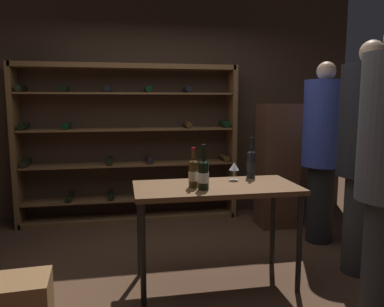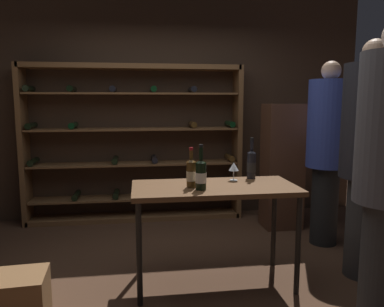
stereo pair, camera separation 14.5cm
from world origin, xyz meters
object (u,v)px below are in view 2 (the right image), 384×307
Objects in this scene: person_guest_plum_blouse at (327,145)px; wine_crate at (10,303)px; wine_bottle_red_label at (191,173)px; wine_glass_stemmed_right at (234,167)px; person_guest_khaki at (369,149)px; wine_glass_stemmed_center at (199,168)px; display_cabinet at (282,166)px; wine_rack at (135,144)px; tasting_table at (214,196)px; wine_bottle_amber_reserve at (201,174)px; wine_bottle_gold_foil at (251,164)px.

person_guest_plum_blouse reaches higher than wine_crate.
wine_glass_stemmed_right is (0.40, 0.20, -0.00)m from wine_bottle_red_label.
person_guest_khaki is 1.14m from wine_glass_stemmed_right.
wine_glass_stemmed_center is at bearing 65.08° from wine_bottle_red_label.
person_guest_plum_blouse reaches higher than display_cabinet.
wine_glass_stemmed_center is (0.56, -1.66, -0.03)m from wine_rack.
wine_bottle_red_label is (-1.54, -0.74, -0.11)m from person_guest_plum_blouse.
display_cabinet is at bearing 49.88° from tasting_table.
wine_glass_stemmed_right is at bearing 45.09° from person_guest_plum_blouse.
wine_bottle_amber_reserve is 2.24× the size of wine_glass_stemmed_right.
wine_glass_stemmed_center reaches higher than tasting_table.
wine_rack reaches higher than wine_glass_stemmed_right.
person_guest_plum_blouse is at bearing -66.65° from display_cabinet.
tasting_table is at bearing -148.24° from wine_bottle_gold_foil.
person_guest_plum_blouse is 12.22× the size of wine_glass_stemmed_right.
tasting_table is 3.66× the size of wine_bottle_gold_foil.
person_guest_plum_blouse reaches higher than wine_glass_stemmed_center.
wine_rack is 1.83× the size of display_cabinet.
wine_bottle_red_label is (-1.29, -1.33, 0.21)m from display_cabinet.
person_guest_khaki is at bearing -80.60° from display_cabinet.
person_guest_plum_blouse is at bearing 26.25° from wine_bottle_gold_foil.
display_cabinet is at bearing -17.12° from wine_rack.
person_guest_khaki is 5.56× the size of wine_bottle_gold_foil.
person_guest_plum_blouse is 12.66× the size of wine_glass_stemmed_center.
tasting_table is 1.65m from wine_crate.
wine_bottle_amber_reserve is (-1.45, -0.08, -0.16)m from person_guest_khaki.
display_cabinet reaches higher than wine_crate.
wine_rack is 1.93m from wine_bottle_red_label.
display_cabinet is 4.65× the size of wine_bottle_red_label.
wine_rack is at bearing 108.77° from wine_glass_stemmed_center.
wine_crate is at bearing 42.02° from person_guest_plum_blouse.
wine_crate is (-1.48, -0.44, -0.57)m from tasting_table.
wine_glass_stemmed_center is (-0.10, 0.18, 0.20)m from tasting_table.
person_guest_khaki is at bearing -8.97° from wine_glass_stemmed_center.
wine_glass_stemmed_center is (-1.19, -1.12, 0.21)m from display_cabinet.
tasting_table is at bearing 16.58° from wine_crate.
wine_bottle_gold_foil is at bearing 46.09° from person_guest_plum_blouse.
wine_rack is 1.85m from display_cabinet.
wine_bottle_gold_foil is 2.39× the size of wine_glass_stemmed_center.
wine_rack is at bearing 70.24° from wine_crate.
tasting_table is 0.66× the size of person_guest_khaki.
wine_crate is 3.15m from display_cabinet.
wine_bottle_gold_foil is at bearing 19.47° from wine_glass_stemmed_right.
wine_crate is at bearing -109.76° from wine_rack.
wine_bottle_red_label is (-0.06, 0.09, -0.01)m from wine_bottle_amber_reserve.
tasting_table is 1.37m from person_guest_khaki.
wine_bottle_red_label is at bearing -171.87° from person_guest_khaki.
wine_bottle_amber_reserve is at bearing -130.84° from display_cabinet.
person_guest_plum_blouse is 4.02× the size of wine_crate.
tasting_table reaches higher than wine_crate.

